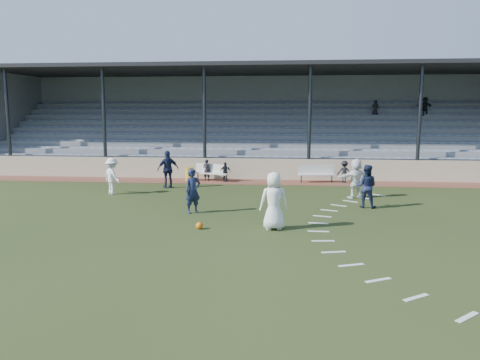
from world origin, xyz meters
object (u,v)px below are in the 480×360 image
at_px(bench_left, 212,171).
at_px(bench_right, 317,172).
at_px(football, 199,226).
at_px(player_white_lead, 274,201).
at_px(trash_bin, 190,174).
at_px(player_navy_lead, 193,191).

xyz_separation_m(bench_left, bench_right, (5.85, 0.08, 0.00)).
bearing_deg(football, player_white_lead, 5.46).
bearing_deg(football, bench_right, 67.31).
bearing_deg(bench_right, trash_bin, 172.12).
xyz_separation_m(bench_left, football, (1.34, -10.71, -0.46)).
height_order(bench_right, player_white_lead, player_white_lead).
xyz_separation_m(bench_right, player_navy_lead, (-5.22, -8.35, 0.28)).
distance_m(bench_left, player_navy_lead, 8.30).
distance_m(trash_bin, player_white_lead, 11.59).
relative_size(trash_bin, player_navy_lead, 0.43).
relative_size(bench_left, football, 8.48).
relative_size(bench_right, player_white_lead, 1.05).
xyz_separation_m(bench_left, player_navy_lead, (0.62, -8.27, 0.28)).
xyz_separation_m(bench_right, football, (-4.51, -10.79, -0.46)).
relative_size(trash_bin, player_white_lead, 0.38).
bearing_deg(bench_left, trash_bin, -158.99).
bearing_deg(player_navy_lead, bench_right, 21.84).
distance_m(player_white_lead, player_navy_lead, 3.88).
relative_size(player_white_lead, player_navy_lead, 1.12).
xyz_separation_m(trash_bin, player_navy_lead, (1.88, -8.21, 0.47)).
height_order(football, player_white_lead, player_white_lead).
bearing_deg(bench_right, player_white_lead, -109.89).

